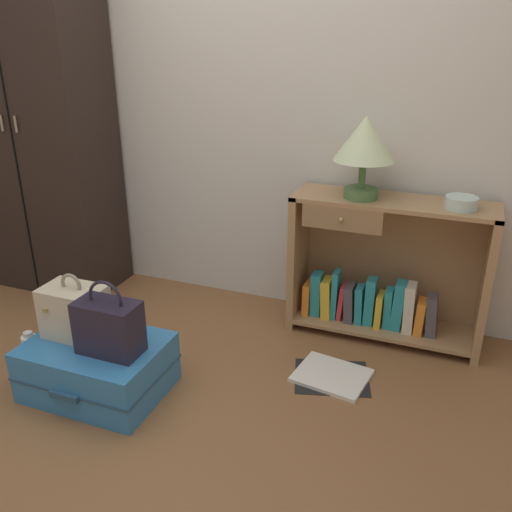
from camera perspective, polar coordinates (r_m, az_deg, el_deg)
ground_plane at (r=2.41m, az=-14.07°, el=-18.60°), size 9.00×9.00×0.00m
back_wall at (r=3.15m, az=-0.22°, el=18.02°), size 6.40×0.10×2.60m
wardrobe at (r=3.60m, az=-21.68°, el=13.25°), size 0.81×0.47×2.12m
bookshelf at (r=2.98m, az=12.99°, el=-1.85°), size 1.01×0.33×0.77m
table_lamp at (r=2.75m, az=11.24°, el=11.51°), size 0.30×0.30×0.41m
bowl at (r=2.76m, az=20.57°, el=5.21°), size 0.15×0.15×0.06m
suitcase_large at (r=2.66m, az=-16.12°, el=-11.00°), size 0.62×0.47×0.25m
train_case at (r=2.62m, az=-18.31°, el=-5.48°), size 0.28×0.20×0.31m
handbag at (r=2.45m, az=-15.06°, el=-7.08°), size 0.28×0.15×0.34m
bottle at (r=2.91m, az=-22.32°, el=-9.32°), size 0.07×0.07×0.22m
open_book_on_floor at (r=2.73m, az=7.87°, el=-12.25°), size 0.42×0.38×0.02m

